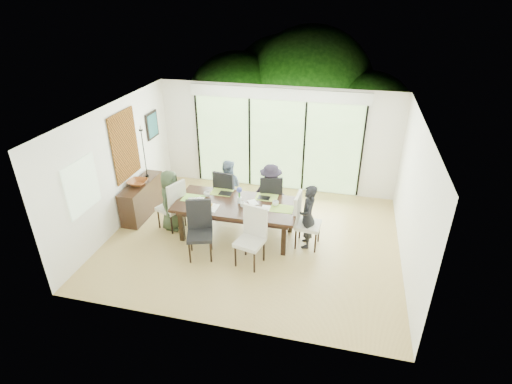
% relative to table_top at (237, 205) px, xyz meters
% --- Properties ---
extents(floor, '(6.00, 5.00, 0.01)m').
position_rel_table_top_xyz_m(floor, '(0.36, -0.04, -0.77)').
color(floor, olive).
rests_on(floor, ground).
extents(ceiling, '(6.00, 5.00, 0.01)m').
position_rel_table_top_xyz_m(ceiling, '(0.36, -0.04, 1.94)').
color(ceiling, white).
rests_on(ceiling, wall_back).
extents(wall_back, '(6.00, 0.02, 2.70)m').
position_rel_table_top_xyz_m(wall_back, '(0.36, 2.47, 0.59)').
color(wall_back, white).
rests_on(wall_back, floor).
extents(wall_front, '(6.00, 0.02, 2.70)m').
position_rel_table_top_xyz_m(wall_front, '(0.36, -2.55, 0.59)').
color(wall_front, silver).
rests_on(wall_front, floor).
extents(wall_left, '(0.02, 5.00, 2.70)m').
position_rel_table_top_xyz_m(wall_left, '(-2.65, -0.04, 0.59)').
color(wall_left, silver).
rests_on(wall_left, floor).
extents(wall_right, '(0.02, 5.00, 2.70)m').
position_rel_table_top_xyz_m(wall_right, '(3.37, -0.04, 0.59)').
color(wall_right, silver).
rests_on(wall_right, floor).
extents(glass_doors, '(4.20, 0.02, 2.30)m').
position_rel_table_top_xyz_m(glass_doors, '(0.36, 2.43, 0.44)').
color(glass_doors, '#598C3F').
rests_on(glass_doors, wall_back).
extents(blinds_header, '(4.40, 0.06, 0.28)m').
position_rel_table_top_xyz_m(blinds_header, '(0.36, 2.42, 1.74)').
color(blinds_header, white).
rests_on(blinds_header, wall_back).
extents(mullion_a, '(0.05, 0.04, 2.30)m').
position_rel_table_top_xyz_m(mullion_a, '(-1.74, 2.42, 0.44)').
color(mullion_a, black).
rests_on(mullion_a, wall_back).
extents(mullion_b, '(0.05, 0.04, 2.30)m').
position_rel_table_top_xyz_m(mullion_b, '(-0.34, 2.42, 0.44)').
color(mullion_b, black).
rests_on(mullion_b, wall_back).
extents(mullion_c, '(0.05, 0.04, 2.30)m').
position_rel_table_top_xyz_m(mullion_c, '(1.06, 2.42, 0.44)').
color(mullion_c, black).
rests_on(mullion_c, wall_back).
extents(mullion_d, '(0.05, 0.04, 2.30)m').
position_rel_table_top_xyz_m(mullion_d, '(2.46, 2.42, 0.44)').
color(mullion_d, black).
rests_on(mullion_d, wall_back).
extents(side_window, '(0.02, 0.90, 1.00)m').
position_rel_table_top_xyz_m(side_window, '(-2.61, -1.24, 0.74)').
color(side_window, '#8CAD7F').
rests_on(side_window, wall_left).
extents(deck, '(6.00, 1.80, 0.10)m').
position_rel_table_top_xyz_m(deck, '(0.36, 3.36, -0.81)').
color(deck, brown).
rests_on(deck, ground).
extents(rail_top, '(6.00, 0.08, 0.06)m').
position_rel_table_top_xyz_m(rail_top, '(0.36, 4.16, -0.21)').
color(rail_top, '#4F3321').
rests_on(rail_top, deck).
extents(foliage_left, '(3.20, 3.20, 3.20)m').
position_rel_table_top_xyz_m(foliage_left, '(-1.44, 5.16, 0.68)').
color(foliage_left, '#14380F').
rests_on(foliage_left, ground).
extents(foliage_mid, '(4.00, 4.00, 4.00)m').
position_rel_table_top_xyz_m(foliage_mid, '(0.76, 5.76, 1.04)').
color(foliage_mid, '#14380F').
rests_on(foliage_mid, ground).
extents(foliage_right, '(2.80, 2.80, 2.80)m').
position_rel_table_top_xyz_m(foliage_right, '(2.56, 4.96, 0.50)').
color(foliage_right, '#14380F').
rests_on(foliage_right, ground).
extents(foliage_far, '(3.60, 3.60, 3.60)m').
position_rel_table_top_xyz_m(foliage_far, '(-0.24, 6.46, 0.86)').
color(foliage_far, '#14380F').
rests_on(foliage_far, ground).
extents(table_top, '(2.54, 1.17, 0.06)m').
position_rel_table_top_xyz_m(table_top, '(0.00, 0.00, 0.00)').
color(table_top, black).
rests_on(table_top, floor).
extents(table_apron, '(2.33, 0.95, 0.11)m').
position_rel_table_top_xyz_m(table_apron, '(-0.00, -0.00, -0.10)').
color(table_apron, black).
rests_on(table_apron, floor).
extents(table_leg_fl, '(0.10, 0.10, 0.73)m').
position_rel_table_top_xyz_m(table_leg_fl, '(-1.08, -0.43, -0.40)').
color(table_leg_fl, black).
rests_on(table_leg_fl, floor).
extents(table_leg_fr, '(0.10, 0.10, 0.73)m').
position_rel_table_top_xyz_m(table_leg_fr, '(1.08, -0.43, -0.40)').
color(table_leg_fr, black).
rests_on(table_leg_fr, floor).
extents(table_leg_bl, '(0.10, 0.10, 0.73)m').
position_rel_table_top_xyz_m(table_leg_bl, '(-1.08, 0.43, -0.40)').
color(table_leg_bl, black).
rests_on(table_leg_bl, floor).
extents(table_leg_br, '(0.10, 0.10, 0.73)m').
position_rel_table_top_xyz_m(table_leg_br, '(1.08, 0.43, -0.40)').
color(table_leg_br, black).
rests_on(table_leg_br, floor).
extents(chair_left_end, '(0.64, 0.64, 1.17)m').
position_rel_table_top_xyz_m(chair_left_end, '(-1.50, 0.00, -0.18)').
color(chair_left_end, beige).
rests_on(chair_left_end, floor).
extents(chair_right_end, '(0.52, 0.52, 1.17)m').
position_rel_table_top_xyz_m(chair_right_end, '(1.50, 0.00, -0.18)').
color(chair_right_end, silver).
rests_on(chair_right_end, floor).
extents(chair_far_left, '(0.56, 0.56, 1.17)m').
position_rel_table_top_xyz_m(chair_far_left, '(-0.45, 0.85, -0.18)').
color(chair_far_left, black).
rests_on(chair_far_left, floor).
extents(chair_far_right, '(0.58, 0.58, 1.17)m').
position_rel_table_top_xyz_m(chair_far_right, '(0.55, 0.85, -0.18)').
color(chair_far_right, black).
rests_on(chair_far_right, floor).
extents(chair_near_left, '(0.61, 0.61, 1.17)m').
position_rel_table_top_xyz_m(chair_near_left, '(-0.50, -0.87, -0.18)').
color(chair_near_left, black).
rests_on(chair_near_left, floor).
extents(chair_near_right, '(0.59, 0.59, 1.17)m').
position_rel_table_top_xyz_m(chair_near_right, '(0.50, -0.87, -0.18)').
color(chair_near_right, silver).
rests_on(chair_near_right, floor).
extents(person_left_end, '(0.45, 0.67, 1.37)m').
position_rel_table_top_xyz_m(person_left_end, '(-1.48, 0.00, -0.08)').
color(person_left_end, '#35432D').
rests_on(person_left_end, floor).
extents(person_right_end, '(0.47, 0.68, 1.37)m').
position_rel_table_top_xyz_m(person_right_end, '(1.48, 0.00, -0.08)').
color(person_right_end, black).
rests_on(person_right_end, floor).
extents(person_far_left, '(0.66, 0.45, 1.37)m').
position_rel_table_top_xyz_m(person_far_left, '(-0.45, 0.83, -0.08)').
color(person_far_left, slate).
rests_on(person_far_left, floor).
extents(person_far_right, '(0.66, 0.44, 1.37)m').
position_rel_table_top_xyz_m(person_far_right, '(0.55, 0.83, -0.08)').
color(person_far_right, black).
rests_on(person_far_right, floor).
extents(placemat_left, '(0.47, 0.34, 0.01)m').
position_rel_table_top_xyz_m(placemat_left, '(-0.95, 0.00, 0.03)').
color(placemat_left, '#7FB741').
rests_on(placemat_left, table_top).
extents(placemat_right, '(0.47, 0.34, 0.01)m').
position_rel_table_top_xyz_m(placemat_right, '(0.95, 0.00, 0.03)').
color(placemat_right, '#80A139').
rests_on(placemat_right, table_top).
extents(placemat_far_l, '(0.47, 0.34, 0.01)m').
position_rel_table_top_xyz_m(placemat_far_l, '(-0.45, 0.40, 0.03)').
color(placemat_far_l, '#8EAA3C').
rests_on(placemat_far_l, table_top).
extents(placemat_far_r, '(0.47, 0.34, 0.01)m').
position_rel_table_top_xyz_m(placemat_far_r, '(0.55, 0.40, 0.03)').
color(placemat_far_r, '#93B540').
rests_on(placemat_far_r, table_top).
extents(placemat_paper, '(0.47, 0.34, 0.01)m').
position_rel_table_top_xyz_m(placemat_paper, '(-0.55, -0.30, 0.03)').
color(placemat_paper, white).
rests_on(placemat_paper, table_top).
extents(tablet_far_l, '(0.28, 0.19, 0.01)m').
position_rel_table_top_xyz_m(tablet_far_l, '(-0.35, 0.35, 0.04)').
color(tablet_far_l, black).
rests_on(tablet_far_l, table_top).
extents(tablet_far_r, '(0.25, 0.18, 0.01)m').
position_rel_table_top_xyz_m(tablet_far_r, '(0.50, 0.35, 0.04)').
color(tablet_far_r, black).
rests_on(tablet_far_r, table_top).
extents(papers, '(0.32, 0.23, 0.00)m').
position_rel_table_top_xyz_m(papers, '(0.70, -0.05, 0.03)').
color(papers, white).
rests_on(papers, table_top).
extents(platter_base, '(0.28, 0.28, 0.03)m').
position_rel_table_top_xyz_m(platter_base, '(-0.55, -0.30, 0.05)').
color(platter_base, white).
rests_on(platter_base, table_top).
extents(platter_snacks, '(0.21, 0.21, 0.01)m').
position_rel_table_top_xyz_m(platter_snacks, '(-0.55, -0.30, 0.07)').
color(platter_snacks, '#C38316').
rests_on(platter_snacks, table_top).
extents(vase, '(0.08, 0.08, 0.13)m').
position_rel_table_top_xyz_m(vase, '(0.05, 0.05, 0.10)').
color(vase, silver).
rests_on(vase, table_top).
extents(hyacinth_stems, '(0.04, 0.04, 0.17)m').
position_rel_table_top_xyz_m(hyacinth_stems, '(0.05, 0.05, 0.22)').
color(hyacinth_stems, '#337226').
rests_on(hyacinth_stems, table_top).
extents(hyacinth_blooms, '(0.12, 0.12, 0.12)m').
position_rel_table_top_xyz_m(hyacinth_blooms, '(0.05, 0.05, 0.33)').
color(hyacinth_blooms, '#434DA8').
rests_on(hyacinth_blooms, table_top).
extents(laptop, '(0.39, 0.30, 0.03)m').
position_rel_table_top_xyz_m(laptop, '(-0.85, -0.10, 0.05)').
color(laptop, silver).
rests_on(laptop, table_top).
extents(cup_a, '(0.18, 0.18, 0.10)m').
position_rel_table_top_xyz_m(cup_a, '(-0.70, 0.15, 0.08)').
color(cup_a, white).
rests_on(cup_a, table_top).
extents(cup_b, '(0.13, 0.13, 0.10)m').
position_rel_table_top_xyz_m(cup_b, '(0.15, -0.10, 0.08)').
color(cup_b, white).
rests_on(cup_b, table_top).
extents(cup_c, '(0.19, 0.19, 0.10)m').
position_rel_table_top_xyz_m(cup_c, '(0.80, 0.10, 0.08)').
color(cup_c, white).
rests_on(cup_c, table_top).
extents(book, '(0.28, 0.29, 0.02)m').
position_rel_table_top_xyz_m(book, '(0.25, 0.05, 0.04)').
color(book, white).
rests_on(book, table_top).
extents(sideboard, '(0.40, 1.43, 0.81)m').
position_rel_table_top_xyz_m(sideboard, '(-2.40, 0.39, -0.36)').
color(sideboard, black).
rests_on(sideboard, floor).
extents(bowl, '(0.43, 0.43, 0.10)m').
position_rel_table_top_xyz_m(bowl, '(-2.40, 0.29, 0.09)').
color(bowl, brown).
rests_on(bowl, sideboard).
extents(candlestick_base, '(0.09, 0.09, 0.04)m').
position_rel_table_top_xyz_m(candlestick_base, '(-2.40, 0.74, 0.06)').
color(candlestick_base, black).
rests_on(candlestick_base, sideboard).
extents(candlestick_shaft, '(0.02, 0.02, 1.12)m').
position_rel_table_top_xyz_m(candlestick_shaft, '(-2.40, 0.74, 0.62)').
color(candlestick_shaft, black).
rests_on(candlestick_shaft, sideboard).
extents(candlestick_pan, '(0.09, 0.09, 0.03)m').
position_rel_table_top_xyz_m(candlestick_pan, '(-2.40, 0.74, 1.18)').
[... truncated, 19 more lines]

